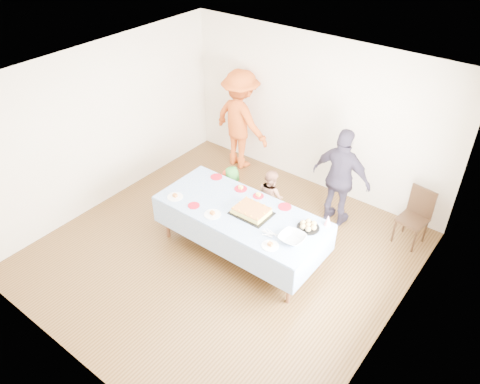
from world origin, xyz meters
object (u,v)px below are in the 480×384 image
Objects in this scene: party_table at (241,213)px; adult_left at (241,120)px; dining_chair at (416,213)px; birthday_cake at (252,211)px.

adult_left is (-1.54, 2.00, 0.23)m from party_table.
adult_left is at bearing -174.78° from dining_chair.
dining_chair is 3.51m from adult_left.
birthday_cake is 0.29× the size of adult_left.
birthday_cake reaches higher than party_table.
adult_left is at bearing 127.68° from party_table.
dining_chair is (1.93, 1.84, -0.22)m from party_table.
party_table is 4.56× the size of birthday_cake.
dining_chair reaches higher than party_table.
birthday_cake is at bearing -126.33° from dining_chair.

